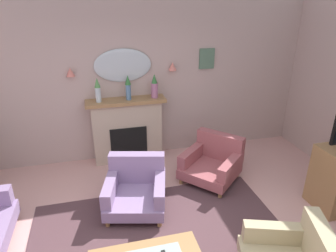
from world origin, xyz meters
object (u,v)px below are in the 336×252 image
Objects in this scene: armchair_by_coffee_table at (136,188)px; armchair_in_corner at (213,161)px; mantel_vase_left at (128,87)px; mantel_vase_centre at (154,87)px; framed_picture at (207,59)px; mantel_vase_right at (98,89)px; fireplace at (128,131)px; wall_sconce_right at (172,66)px; wall_sconce_left at (70,72)px; wall_mirror at (123,65)px.

armchair_in_corner is at bearing 17.41° from armchair_by_coffee_table.
mantel_vase_left is 1.02× the size of mantel_vase_centre.
framed_picture is 0.31× the size of armchair_in_corner.
mantel_vase_right is 0.50m from mantel_vase_left.
fireplace is at bearing 87.11° from armchair_by_coffee_table.
armchair_in_corner is 1.15× the size of armchair_by_coffee_table.
fireplace is at bearing 3.60° from mantel_vase_right.
wall_sconce_right is at bearing 58.00° from armchair_by_coffee_table.
mantel_vase_centre is at bearing -0.00° from mantel_vase_left.
mantel_vase_centre is 1.39m from wall_sconce_left.
wall_sconce_left is at bearing 173.84° from fireplace.
wall_sconce_right is at bearing 18.92° from mantel_vase_centre.
mantel_vase_left is 0.43× the size of armchair_by_coffee_table.
wall_sconce_left reaches higher than armchair_by_coffee_table.
framed_picture is (1.50, 0.15, 1.18)m from fireplace.
mantel_vase_centre reaches higher than mantel_vase_right.
wall_sconce_left is (-0.85, -0.05, -0.05)m from wall_mirror.
mantel_vase_left is 0.37m from wall_mirror.
wall_mirror is 2.19m from armchair_in_corner.
wall_sconce_left is 2.72m from armchair_in_corner.
mantel_vase_right is at bearing -176.40° from fireplace.
framed_picture reaches higher than mantel_vase_right.
fireplace is 1.38m from wall_sconce_left.
wall_sconce_right is at bearing -3.37° from wall_mirror.
mantel_vase_centre is (0.45, -0.00, -0.03)m from mantel_vase_left.
wall_mirror is (0.00, 0.14, 1.14)m from fireplace.
mantel_vase_left is at bearing -29.53° from fireplace.
armchair_by_coffee_table is (-0.57, -1.35, -1.05)m from mantel_vase_centre.
armchair_by_coffee_table is at bearing -62.08° from wall_sconce_left.
armchair_in_corner is at bearing -26.61° from wall_sconce_left.
armchair_by_coffee_table is at bearing -92.89° from fireplace.
framed_picture is (1.95, 0.18, 0.37)m from mantel_vase_right.
fireplace is at bearing 176.76° from mantel_vase_centre.
mantel_vase_centre is at bearing 67.15° from armchair_by_coffee_table.
mantel_vase_left is 0.37× the size of armchair_in_corner.
wall_sconce_right reaches higher than armchair_by_coffee_table.
wall_mirror is 2.67× the size of framed_picture.
mantel_vase_left is 0.45m from mantel_vase_centre.
mantel_vase_right is 0.41× the size of armchair_by_coffee_table.
mantel_vase_right is 0.36× the size of armchair_in_corner.
wall_sconce_left is 0.39× the size of framed_picture.
framed_picture is (1.45, 0.18, 0.36)m from mantel_vase_left.
framed_picture is at bearing 5.77° from fireplace.
mantel_vase_left is at bearing -73.61° from wall_mirror.
mantel_vase_right is 1.34m from wall_sconce_right.
armchair_by_coffee_table is at bearing -122.00° from wall_sconce_right.
mantel_vase_right is at bearing 180.00° from mantel_vase_centre.
wall_sconce_right is at bearing 5.27° from mantel_vase_right.
fireplace is 1.41m from armchair_by_coffee_table.
mantel_vase_left reaches higher than fireplace.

